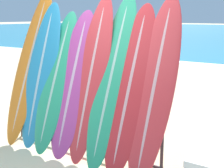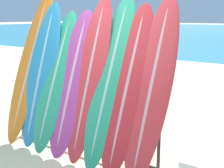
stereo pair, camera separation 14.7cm
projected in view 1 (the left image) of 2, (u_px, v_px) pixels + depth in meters
The scene contains 9 objects.
surfboard_rack at pixel (81, 123), 4.34m from camera, with size 2.50×0.04×0.85m.
surfboard_slot_0 at pixel (30, 65), 4.86m from camera, with size 0.52×1.01×2.33m.
surfboard_slot_1 at pixel (41, 74), 4.66m from camera, with size 0.56×0.78×2.14m.
surfboard_slot_2 at pixel (56, 81), 4.50m from camera, with size 0.52×0.88×2.01m.
surfboard_slot_3 at pixel (73, 83), 4.33m from camera, with size 0.58×0.82×2.02m.
surfboard_slot_4 at pixel (91, 78), 4.18m from camera, with size 0.49×0.84×2.22m.
surfboard_slot_5 at pixel (112, 80), 4.02m from camera, with size 0.49×0.99×2.23m.
surfboard_slot_6 at pixel (130, 88), 3.86m from camera, with size 0.52×0.92×2.10m.
surfboard_slot_7 at pixel (155, 87), 3.69m from camera, with size 0.51×0.93×2.19m.
Camera 1 is at (2.51, -2.67, 1.92)m, focal length 50.00 mm.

